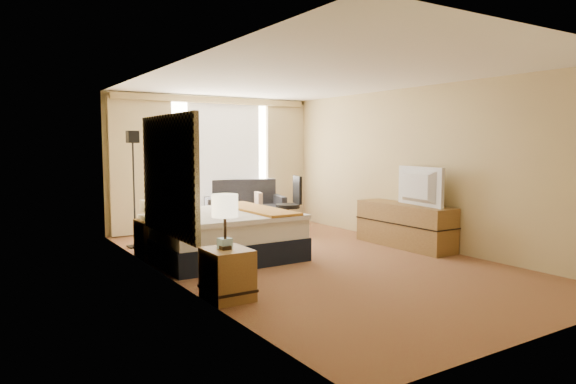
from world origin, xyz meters
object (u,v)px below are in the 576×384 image
nightstand_right (154,238)px  television (415,186)px  bed (221,234)px  floor_lamp (133,165)px  desk_chair (291,208)px  media_dresser (405,225)px  lamp_left (225,207)px  lamp_right (157,192)px  nightstand_left (227,274)px  loveseat (244,212)px

nightstand_right → television: 4.09m
bed → floor_lamp: bearing=120.1°
floor_lamp → desk_chair: bearing=-4.3°
media_dresser → bed: (-2.89, 0.85, 0.00)m
desk_chair → lamp_left: (-2.86, -3.15, 0.53)m
nightstand_right → lamp_right: bearing=-59.0°
nightstand_left → lamp_right: 2.52m
nightstand_right → nightstand_left: bearing=-90.0°
bed → lamp_left: bearing=-113.6°
desk_chair → television: 2.53m
floor_lamp → lamp_left: size_ratio=3.18×
nightstand_right → media_dresser: size_ratio=0.31×
desk_chair → lamp_left: 4.29m
lamp_left → bed: bearing=66.4°
nightstand_right → loveseat: bearing=34.2°
nightstand_left → floor_lamp: bearing=90.5°
television → lamp_left: bearing=111.6°
nightstand_left → desk_chair: desk_chair is taller
desk_chair → bed: bearing=-132.4°
floor_lamp → lamp_left: floor_lamp is taller
nightstand_left → loveseat: (2.35, 4.09, 0.04)m
media_dresser → lamp_right: size_ratio=3.26×
nightstand_left → desk_chair: size_ratio=0.51×
media_dresser → nightstand_left: bearing=-164.2°
nightstand_right → lamp_left: bearing=-90.7°
television → nightstand_left: bearing=111.5°
nightstand_left → lamp_left: size_ratio=0.93×
loveseat → television: 3.60m
lamp_left → television: television is taller
bed → loveseat: bed is taller
nightstand_left → loveseat: 4.72m
desk_chair → lamp_right: bearing=-149.5°
nightstand_left → nightstand_right: (0.00, 2.50, 0.00)m
media_dresser → bed: bearing=163.6°
nightstand_left → loveseat: loveseat is taller
television → lamp_right: bearing=74.9°
loveseat → desk_chair: bearing=-46.9°
floor_lamp → lamp_right: (0.08, -0.93, -0.35)m
loveseat → desk_chair: 1.09m
bed → lamp_left: lamp_left is taller
nightstand_left → media_dresser: bearing=15.8°
nightstand_right → desk_chair: bearing=12.6°
nightstand_left → lamp_left: (-0.03, -0.02, 0.73)m
desk_chair → loveseat: bearing=133.0°
loveseat → lamp_right: bearing=-127.7°
lamp_left → television: 3.77m
floor_lamp → lamp_left: 3.38m
media_dresser → floor_lamp: size_ratio=0.96×
nightstand_left → media_dresser: (3.70, 1.05, 0.07)m
nightstand_right → loveseat: 2.84m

